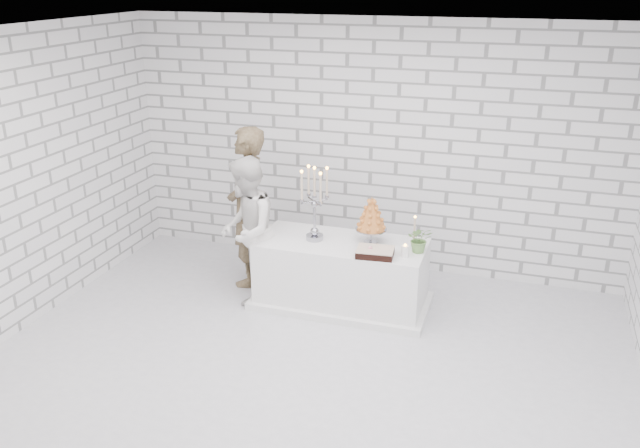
{
  "coord_description": "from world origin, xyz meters",
  "views": [
    {
      "loc": [
        1.75,
        -4.93,
        3.47
      ],
      "look_at": [
        -0.16,
        1.01,
        1.05
      ],
      "focal_mm": 36.83,
      "sensor_mm": 36.0,
      "label": 1
    }
  ],
  "objects": [
    {
      "name": "wall_front",
      "position": [
        0.0,
        -2.5,
        1.5
      ],
      "size": [
        6.0,
        0.01,
        3.0
      ],
      "primitive_type": "cube",
      "color": "white",
      "rests_on": "ground"
    },
    {
      "name": "ground",
      "position": [
        0.0,
        0.0,
        0.0
      ],
      "size": [
        6.0,
        5.0,
        0.01
      ],
      "primitive_type": "cube",
      "color": "silver",
      "rests_on": "ground"
    },
    {
      "name": "extra_taper",
      "position": [
        0.74,
        1.43,
        0.91
      ],
      "size": [
        0.07,
        0.07,
        0.32
      ],
      "primitive_type": "cylinder",
      "rotation": [
        0.0,
        0.0,
        -0.22
      ],
      "color": "beige",
      "rests_on": "cake_table"
    },
    {
      "name": "ceiling",
      "position": [
        0.0,
        0.0,
        3.0
      ],
      "size": [
        6.0,
        5.0,
        0.01
      ],
      "primitive_type": "cube",
      "color": "white",
      "rests_on": "ground"
    },
    {
      "name": "pillar_candle",
      "position": [
        0.71,
        1.13,
        0.81
      ],
      "size": [
        0.09,
        0.09,
        0.12
      ],
      "primitive_type": "cylinder",
      "rotation": [
        0.0,
        0.0,
        -0.2
      ],
      "color": "white",
      "rests_on": "cake_table"
    },
    {
      "name": "candelabra",
      "position": [
        -0.31,
        1.29,
        1.16
      ],
      "size": [
        0.34,
        0.34,
        0.82
      ],
      "primitive_type": null,
      "rotation": [
        0.0,
        0.0,
        -0.02
      ],
      "color": "#93939C",
      "rests_on": "cake_table"
    },
    {
      "name": "groom",
      "position": [
        -1.21,
        1.55,
        0.94
      ],
      "size": [
        0.53,
        0.73,
        1.87
      ],
      "primitive_type": "imported",
      "rotation": [
        0.0,
        0.0,
        -1.45
      ],
      "color": "#3E2F1B",
      "rests_on": "ground"
    },
    {
      "name": "bride",
      "position": [
        -1.05,
        1.14,
        0.82
      ],
      "size": [
        0.81,
        0.93,
        1.64
      ],
      "primitive_type": "imported",
      "rotation": [
        0.0,
        0.0,
        -1.31
      ],
      "color": "white",
      "rests_on": "ground"
    },
    {
      "name": "wall_left",
      "position": [
        -3.0,
        0.0,
        1.5
      ],
      "size": [
        0.01,
        5.0,
        3.0
      ],
      "primitive_type": "cube",
      "color": "white",
      "rests_on": "ground"
    },
    {
      "name": "flowers",
      "position": [
        0.82,
        1.3,
        0.89
      ],
      "size": [
        0.3,
        0.28,
        0.28
      ],
      "primitive_type": "imported",
      "rotation": [
        0.0,
        0.0,
        0.24
      ],
      "color": "#41703A",
      "rests_on": "cake_table"
    },
    {
      "name": "croquembouche",
      "position": [
        0.29,
        1.38,
        1.01
      ],
      "size": [
        0.42,
        0.42,
        0.52
      ],
      "primitive_type": null,
      "rotation": [
        0.0,
        0.0,
        -0.31
      ],
      "color": "#A9581E",
      "rests_on": "cake_table"
    },
    {
      "name": "wall_back",
      "position": [
        0.0,
        2.5,
        1.5
      ],
      "size": [
        6.0,
        0.01,
        3.0
      ],
      "primitive_type": "cube",
      "color": "white",
      "rests_on": "ground"
    },
    {
      "name": "chocolate_cake",
      "position": [
        0.41,
        1.06,
        0.79
      ],
      "size": [
        0.4,
        0.3,
        0.08
      ],
      "primitive_type": "cube",
      "rotation": [
        0.0,
        0.0,
        0.1
      ],
      "color": "black",
      "rests_on": "cake_table"
    },
    {
      "name": "cake_table",
      "position": [
        -0.01,
        1.31,
        0.38
      ],
      "size": [
        1.8,
        0.8,
        0.75
      ],
      "primitive_type": "cube",
      "color": "white",
      "rests_on": "ground"
    }
  ]
}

